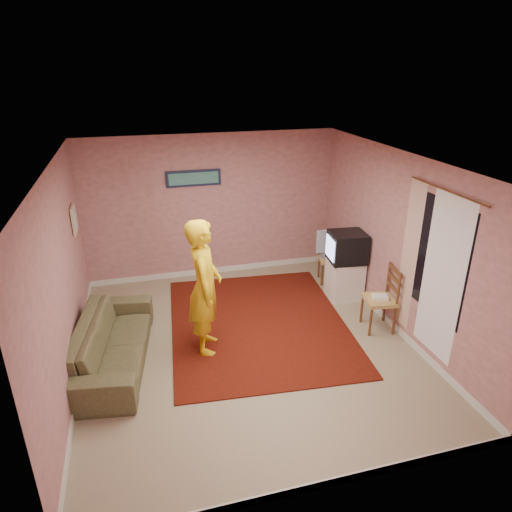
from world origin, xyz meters
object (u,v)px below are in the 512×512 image
object	(u,v)px
chair_a	(331,254)
person	(205,287)
tv_cabinet	(344,279)
chair_b	(380,292)
sofa	(112,342)
crt_tv	(347,247)

from	to	relation	value
chair_a	person	distance (m)	2.95
tv_cabinet	chair_b	xyz separation A→B (m)	(0.05, -1.05, 0.27)
sofa	person	distance (m)	1.41
crt_tv	chair_b	xyz separation A→B (m)	(0.06, -1.05, -0.31)
chair_a	sofa	distance (m)	4.06
crt_tv	person	world-z (taller)	person
chair_b	sofa	bearing A→B (deg)	-84.00
chair_b	person	bearing A→B (deg)	-85.51
tv_cabinet	chair_a	distance (m)	0.65
person	tv_cabinet	bearing A→B (deg)	-59.50
tv_cabinet	crt_tv	world-z (taller)	crt_tv
tv_cabinet	chair_a	world-z (taller)	chair_a
crt_tv	tv_cabinet	bearing A→B (deg)	0.00
tv_cabinet	sofa	size ratio (longest dim) A/B	0.31
tv_cabinet	crt_tv	bearing A→B (deg)	174.04
chair_a	person	bearing A→B (deg)	-136.69
chair_b	sofa	size ratio (longest dim) A/B	0.25
person	crt_tv	bearing A→B (deg)	-59.45
chair_b	person	world-z (taller)	person
tv_cabinet	sofa	distance (m)	3.86
crt_tv	chair_b	world-z (taller)	crt_tv
tv_cabinet	chair_a	size ratio (longest dim) A/B	1.38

